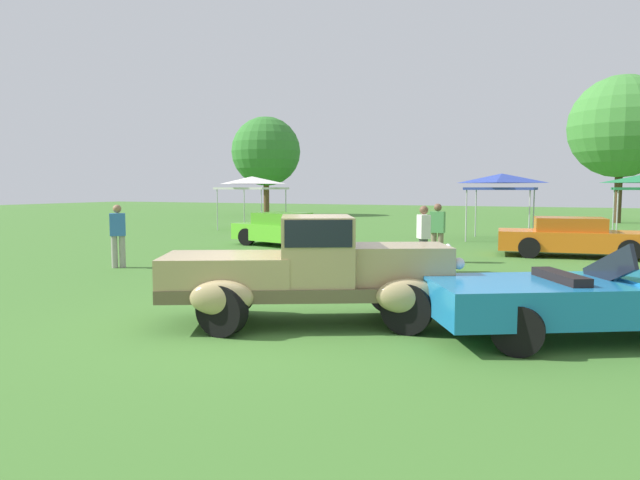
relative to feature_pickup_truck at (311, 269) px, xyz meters
name	(u,v)px	position (x,y,z in m)	size (l,w,h in m)	color
ground_plane	(264,327)	(-0.57, -0.50, -0.87)	(120.00, 120.00, 0.00)	#42752D
feature_pickup_truck	(311,269)	(0.00, 0.00, 0.00)	(4.68, 3.32, 1.70)	brown
neighbor_convertible	(598,298)	(4.09, 0.90, -0.29)	(4.86, 3.73, 1.40)	#1E7AB7
show_car_lime	(284,230)	(-5.98, 10.43, -0.27)	(4.41, 2.80, 1.22)	#60C62D
show_car_orange	(574,238)	(3.75, 11.21, -0.27)	(4.72, 2.20, 1.22)	orange
spectator_near_truck	(118,234)	(-7.38, 3.58, 0.04)	(0.46, 0.45, 1.69)	#9E998E
spectator_between_cars	(423,236)	(0.28, 6.11, 0.04)	(0.42, 0.47, 1.69)	#383838
spectator_by_row	(437,231)	(0.18, 8.13, 0.04)	(0.40, 0.25, 1.69)	#7F7056
canopy_tent_left_field	(252,182)	(-11.37, 17.21, 1.55)	(2.83, 2.83, 2.71)	#B7B7BC
canopy_tent_center_field	(502,181)	(0.99, 16.11, 1.55)	(2.62, 2.62, 2.71)	#B7B7BC
treeline_far_left	(266,152)	(-18.20, 30.75, 4.04)	(5.30, 5.30, 7.58)	brown
treeline_mid_left	(621,127)	(6.08, 30.84, 4.89)	(6.07, 6.07, 8.81)	#47331E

